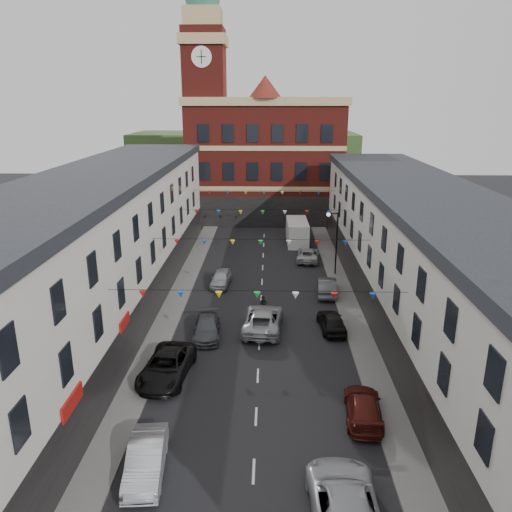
# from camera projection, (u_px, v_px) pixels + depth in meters

# --- Properties ---
(ground) EXTENTS (160.00, 160.00, 0.00)m
(ground) POSITION_uv_depth(u_px,v_px,m) (259.00, 344.00, 33.45)
(ground) COLOR black
(ground) RESTS_ON ground
(pavement_left) EXTENTS (1.80, 64.00, 0.15)m
(pavement_left) POSITION_uv_depth(u_px,v_px,m) (163.00, 329.00, 35.51)
(pavement_left) COLOR #605E5B
(pavement_left) RESTS_ON ground
(pavement_right) EXTENTS (1.80, 64.00, 0.15)m
(pavement_right) POSITION_uv_depth(u_px,v_px,m) (358.00, 331.00, 35.16)
(pavement_right) COLOR #605E5B
(pavement_right) RESTS_ON ground
(terrace_left) EXTENTS (8.40, 56.00, 10.70)m
(terrace_left) POSITION_uv_depth(u_px,v_px,m) (83.00, 262.00, 33.11)
(terrace_left) COLOR beige
(terrace_left) RESTS_ON ground
(terrace_right) EXTENTS (8.40, 56.00, 9.70)m
(terrace_right) POSITION_uv_depth(u_px,v_px,m) (439.00, 273.00, 32.65)
(terrace_right) COLOR #BBB9AF
(terrace_right) RESTS_ON ground
(civic_building) EXTENTS (20.60, 13.30, 18.50)m
(civic_building) POSITION_uv_depth(u_px,v_px,m) (265.00, 158.00, 67.21)
(civic_building) COLOR maroon
(civic_building) RESTS_ON ground
(clock_tower) EXTENTS (5.60, 5.60, 30.00)m
(clock_tower) POSITION_uv_depth(u_px,v_px,m) (206.00, 106.00, 62.55)
(clock_tower) COLOR maroon
(clock_tower) RESTS_ON ground
(distant_hill) EXTENTS (40.00, 14.00, 10.00)m
(distant_hill) POSITION_uv_depth(u_px,v_px,m) (244.00, 161.00, 91.19)
(distant_hill) COLOR #335226
(distant_hill) RESTS_ON ground
(street_lamp) EXTENTS (1.10, 0.36, 6.00)m
(street_lamp) POSITION_uv_depth(u_px,v_px,m) (334.00, 235.00, 45.47)
(street_lamp) COLOR black
(street_lamp) RESTS_ON ground
(car_left_b) EXTENTS (1.94, 4.52, 1.45)m
(car_left_b) POSITION_uv_depth(u_px,v_px,m) (146.00, 459.00, 21.71)
(car_left_b) COLOR #B0B2B8
(car_left_b) RESTS_ON ground
(car_left_c) EXTENTS (3.02, 5.66, 1.51)m
(car_left_c) POSITION_uv_depth(u_px,v_px,m) (167.00, 366.00, 29.23)
(car_left_c) COLOR black
(car_left_c) RESTS_ON ground
(car_left_d) EXTENTS (2.14, 4.51, 1.27)m
(car_left_d) POSITION_uv_depth(u_px,v_px,m) (207.00, 328.00, 34.44)
(car_left_d) COLOR #3C4044
(car_left_d) RESTS_ON ground
(car_left_e) EXTENTS (1.88, 4.01, 1.33)m
(car_left_e) POSITION_uv_depth(u_px,v_px,m) (221.00, 278.00, 43.90)
(car_left_e) COLOR #9C9EA5
(car_left_e) RESTS_ON ground
(car_right_b) EXTENTS (2.81, 5.88, 1.62)m
(car_right_b) POSITION_uv_depth(u_px,v_px,m) (345.00, 505.00, 19.13)
(car_right_b) COLOR #A9AAB1
(car_right_b) RESTS_ON ground
(car_right_c) EXTENTS (2.22, 4.61, 1.30)m
(car_right_c) POSITION_uv_depth(u_px,v_px,m) (363.00, 407.00, 25.51)
(car_right_c) COLOR #4F150F
(car_right_c) RESTS_ON ground
(car_right_d) EXTENTS (1.97, 4.15, 1.37)m
(car_right_d) POSITION_uv_depth(u_px,v_px,m) (332.00, 321.00, 35.32)
(car_right_d) COLOR black
(car_right_d) RESTS_ON ground
(car_right_e) EXTENTS (1.85, 4.41, 1.42)m
(car_right_e) POSITION_uv_depth(u_px,v_px,m) (327.00, 286.00, 41.84)
(car_right_e) COLOR #52565A
(car_right_e) RESTS_ON ground
(car_right_f) EXTENTS (2.65, 4.87, 1.30)m
(car_right_f) POSITION_uv_depth(u_px,v_px,m) (308.00, 254.00, 50.69)
(car_right_f) COLOR #B2B5B7
(car_right_f) RESTS_ON ground
(moving_car) EXTENTS (3.03, 5.82, 1.57)m
(moving_car) POSITION_uv_depth(u_px,v_px,m) (263.00, 319.00, 35.40)
(moving_car) COLOR #A8ACAF
(moving_car) RESTS_ON ground
(white_van) EXTENTS (2.37, 5.96, 2.62)m
(white_van) POSITION_uv_depth(u_px,v_px,m) (297.00, 232.00, 56.65)
(white_van) COLOR white
(white_van) RESTS_ON ground
(pedestrian) EXTENTS (0.59, 0.40, 1.60)m
(pedestrian) POSITION_uv_depth(u_px,v_px,m) (263.00, 306.00, 37.65)
(pedestrian) COLOR black
(pedestrian) RESTS_ON ground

